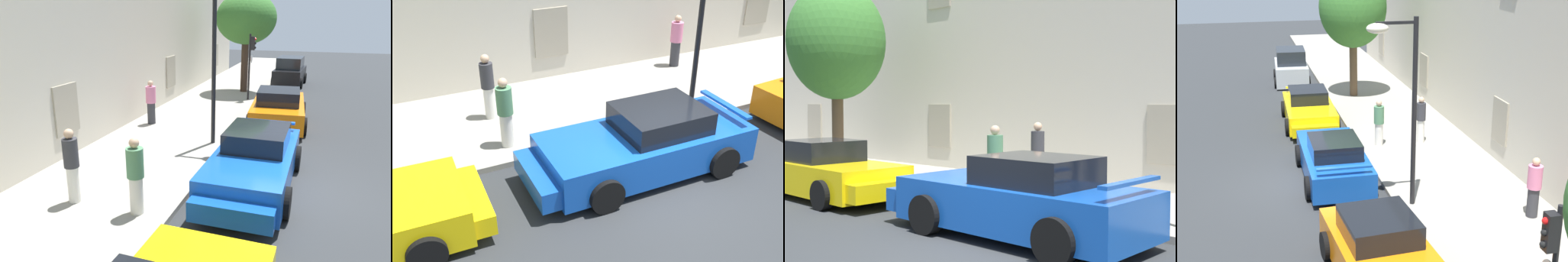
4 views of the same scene
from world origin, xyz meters
The scene contains 11 objects.
ground_plane centered at (0.00, 0.00, 0.00)m, with size 80.00×80.00×0.00m, color #2B2D30.
sidewalk centered at (0.00, 4.65, 0.07)m, with size 60.00×4.35×0.14m, color gray.
sportscar_yellow_flank centered at (-0.28, 1.08, 0.65)m, with size 5.05×2.18×1.48m.
sportscar_white_middle centered at (6.26, 1.21, 0.64)m, with size 4.91×2.47×1.50m.
hatchback_parked centered at (15.70, 1.59, 0.82)m, with size 3.72×2.01×1.77m.
tree_midblock centered at (11.90, 3.79, 4.10)m, with size 3.27×3.27×5.38m.
traffic_light centered at (9.85, 3.06, 2.38)m, with size 0.44×0.36×3.28m.
street_lamp centered at (2.57, 2.51, 3.88)m, with size 0.44×1.42×5.38m.
pedestrian_admiring centered at (4.11, 5.94, 1.01)m, with size 0.53×0.53×1.73m.
pedestrian_strolling centered at (-2.57, 4.83, 1.05)m, with size 0.46×0.46×1.76m.
pedestrian_bystander centered at (-2.60, 3.21, 1.02)m, with size 0.53×0.53×1.73m.
Camera 1 is at (-9.33, -0.38, 4.31)m, focal length 35.12 mm.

